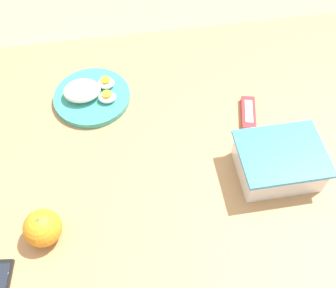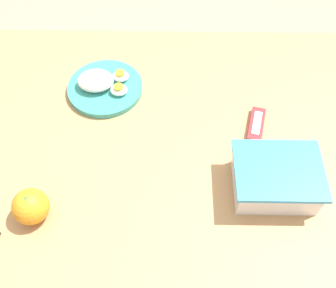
# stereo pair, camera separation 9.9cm
# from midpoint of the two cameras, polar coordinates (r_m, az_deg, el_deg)

# --- Properties ---
(ground_plane) EXTENTS (10.00, 10.00, 0.00)m
(ground_plane) POSITION_cam_midpoint_polar(r_m,az_deg,el_deg) (1.72, -1.24, -15.44)
(ground_plane) COLOR gray
(table) EXTENTS (1.29, 0.93, 0.78)m
(table) POSITION_cam_midpoint_polar(r_m,az_deg,el_deg) (1.11, -1.85, -3.86)
(table) COLOR #AD7F51
(table) RESTS_ON ground_plane
(food_container) EXTENTS (0.20, 0.16, 0.09)m
(food_container) POSITION_cam_midpoint_polar(r_m,az_deg,el_deg) (0.97, 12.95, -2.97)
(food_container) COLOR white
(food_container) RESTS_ON table
(orange_fruit) EXTENTS (0.08, 0.08, 0.08)m
(orange_fruit) POSITION_cam_midpoint_polar(r_m,az_deg,el_deg) (0.93, -20.75, -11.57)
(orange_fruit) COLOR orange
(orange_fruit) RESTS_ON table
(rice_plate) EXTENTS (0.22, 0.22, 0.06)m
(rice_plate) POSITION_cam_midpoint_polar(r_m,az_deg,el_deg) (1.14, -13.67, 6.80)
(rice_plate) COLOR teal
(rice_plate) RESTS_ON table
(candy_bar) EXTENTS (0.06, 0.12, 0.02)m
(candy_bar) POSITION_cam_midpoint_polar(r_m,az_deg,el_deg) (1.09, 9.05, 4.23)
(candy_bar) COLOR #B7282D
(candy_bar) RESTS_ON table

